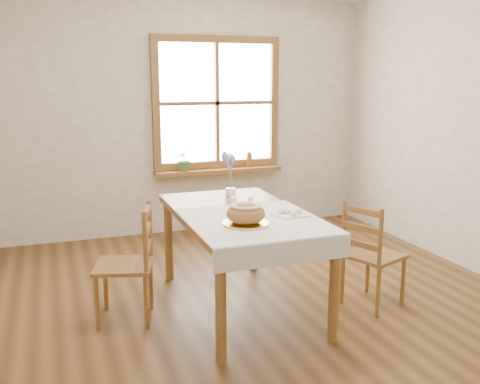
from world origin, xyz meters
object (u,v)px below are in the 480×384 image
(chair_left, at_px, (124,264))
(chair_right, at_px, (374,254))
(bread_plate, at_px, (246,223))
(dining_table, at_px, (240,223))
(flower_vase, at_px, (231,195))

(chair_left, height_order, chair_right, chair_left)
(chair_left, distance_m, bread_plate, 0.95)
(chair_left, bearing_deg, chair_right, 94.41)
(dining_table, distance_m, chair_right, 1.06)
(chair_left, xyz_separation_m, bread_plate, (0.76, -0.45, 0.35))
(chair_left, relative_size, flower_vase, 9.19)
(dining_table, height_order, chair_right, chair_right)
(chair_left, relative_size, bread_plate, 2.77)
(dining_table, xyz_separation_m, chair_right, (0.98, -0.31, -0.26))
(bread_plate, xyz_separation_m, flower_vase, (0.15, 0.77, 0.03))
(dining_table, bearing_deg, bread_plate, -104.05)
(dining_table, height_order, flower_vase, flower_vase)
(chair_left, distance_m, flower_vase, 1.04)
(chair_left, bearing_deg, flower_vase, 124.69)
(dining_table, xyz_separation_m, chair_left, (-0.86, 0.07, -0.24))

